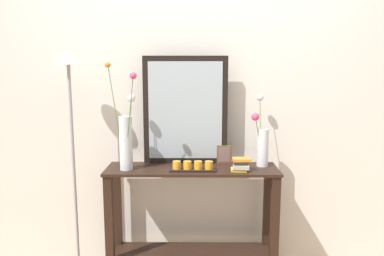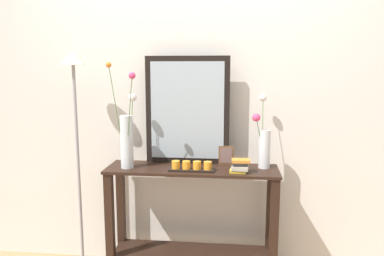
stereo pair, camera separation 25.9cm
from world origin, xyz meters
name	(u,v)px [view 1 (the left image)]	position (x,y,z in m)	size (l,w,h in m)	color
wall_back	(192,95)	(0.00, 0.29, 1.35)	(6.40, 0.08, 2.70)	silver
console_table	(192,214)	(0.00, 0.00, 0.51)	(1.22, 0.35, 0.86)	black
mirror_leaning	(185,110)	(-0.05, 0.14, 1.25)	(0.62, 0.03, 0.79)	black
tall_vase_left	(126,137)	(-0.45, -0.05, 1.09)	(0.22, 0.21, 0.74)	silver
vase_right	(262,142)	(0.50, 0.06, 1.03)	(0.13, 0.18, 0.52)	silver
candle_tray	(193,167)	(0.01, -0.07, 0.88)	(0.32, 0.09, 0.07)	black
picture_frame_small	(224,154)	(0.24, 0.13, 0.92)	(0.11, 0.01, 0.14)	brown
book_stack	(241,165)	(0.33, -0.08, 0.90)	(0.14, 0.10, 0.09)	gold
floor_lamp	(72,129)	(-0.85, 0.01, 1.14)	(0.24, 0.24, 1.68)	#9E9EA3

